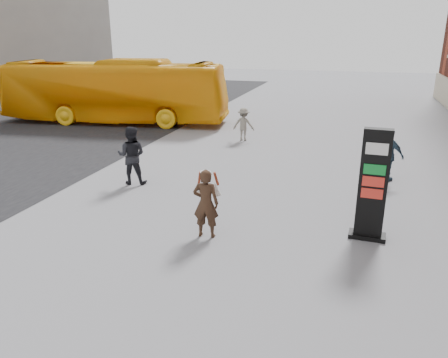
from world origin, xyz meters
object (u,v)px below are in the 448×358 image
(info_pylon, at_px, (373,185))
(bus, at_px, (115,91))
(pedestrian_b, at_px, (244,124))
(pedestrian_a, at_px, (132,155))
(pedestrian_c, at_px, (388,155))
(woman, at_px, (206,203))

(info_pylon, relative_size, bus, 0.22)
(pedestrian_b, bearing_deg, bus, -16.97)
(bus, xyz_separation_m, pedestrian_a, (5.75, -9.03, -0.74))
(bus, distance_m, pedestrian_b, 8.11)
(pedestrian_b, relative_size, pedestrian_c, 0.85)
(woman, distance_m, bus, 15.27)
(info_pylon, xyz_separation_m, bus, (-13.07, 11.05, 0.35))
(woman, bearing_deg, pedestrian_b, -86.88)
(woman, xyz_separation_m, pedestrian_b, (-1.57, 9.87, -0.12))
(woman, bearing_deg, bus, -58.24)
(info_pylon, distance_m, bus, 17.13)
(woman, height_order, pedestrian_a, pedestrian_a)
(woman, distance_m, pedestrian_c, 7.18)
(bus, distance_m, pedestrian_c, 15.15)
(bus, height_order, pedestrian_b, bus)
(pedestrian_c, bearing_deg, woman, 82.07)
(pedestrian_c, bearing_deg, info_pylon, 111.94)
(info_pylon, bearing_deg, pedestrian_b, 124.02)
(bus, relative_size, pedestrian_c, 6.87)
(bus, bearing_deg, woman, -149.73)
(pedestrian_b, bearing_deg, woman, 97.90)
(bus, relative_size, pedestrian_b, 8.08)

